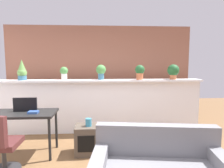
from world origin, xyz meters
name	(u,v)px	position (x,y,z in m)	size (l,w,h in m)	color
divider_wall	(100,107)	(0.00, 2.00, 0.59)	(4.58, 0.16, 1.17)	white
plant_shelf	(100,81)	(0.00, 1.96, 1.19)	(4.58, 0.34, 0.04)	white
brick_wall_behind	(100,76)	(0.00, 2.60, 1.25)	(4.58, 0.10, 2.50)	#935B47
potted_plant_0	(22,71)	(-1.68, 1.96, 1.42)	(0.20, 0.20, 0.45)	#386B84
potted_plant_1	(64,72)	(-0.79, 1.99, 1.38)	(0.18, 0.18, 0.29)	silver
potted_plant_2	(101,71)	(0.03, 1.99, 1.41)	(0.22, 0.22, 0.33)	#386B84
potted_plant_3	(140,71)	(0.89, 1.93, 1.40)	(0.21, 0.21, 0.33)	#C66B42
potted_plant_4	(173,71)	(1.66, 1.95, 1.40)	(0.26, 0.26, 0.34)	#C66B42
desk	(23,117)	(-1.32, 0.96, 0.67)	(1.10, 0.60, 0.75)	black
tv_monitor	(25,104)	(-1.30, 1.04, 0.87)	(0.40, 0.04, 0.24)	black
office_chair	(1,149)	(-1.39, 0.30, 0.39)	(0.49, 0.50, 0.91)	#262628
side_cube_shelf	(87,139)	(-0.23, 0.94, 0.25)	(0.40, 0.41, 0.50)	#4C4238
vase_on_shelf	(89,122)	(-0.20, 0.91, 0.57)	(0.11, 0.11, 0.13)	teal
book_on_desk	(34,112)	(-1.12, 0.89, 0.77)	(0.16, 0.13, 0.04)	#2D4C8C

